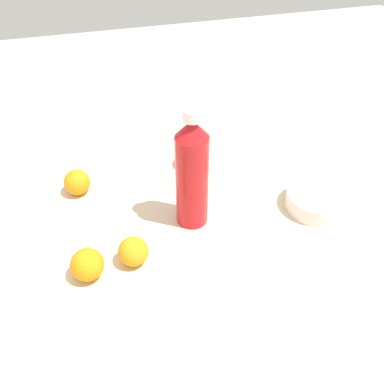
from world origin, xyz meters
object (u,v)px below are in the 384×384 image
orange_3 (133,251)px  ceramic_bowl (317,200)px  orange_0 (87,265)px  orange_1 (193,154)px  water_bottle (192,172)px  orange_2 (77,182)px

orange_3 → ceramic_bowl: 0.44m
orange_3 → ceramic_bowl: (0.44, 0.06, -0.01)m
orange_0 → orange_1: (0.29, 0.30, 0.00)m
water_bottle → orange_1: 0.22m
orange_1 → water_bottle: bearing=-105.0°
ceramic_bowl → orange_1: bearing=136.6°
orange_3 → orange_1: bearing=55.4°
orange_0 → orange_1: orange_1 is taller
water_bottle → ceramic_bowl: bearing=-178.1°
orange_1 → orange_3: 0.35m
orange_0 → ceramic_bowl: orange_0 is taller
orange_1 → orange_2: orange_1 is taller
water_bottle → orange_3: size_ratio=4.59×
orange_0 → ceramic_bowl: 0.53m
orange_0 → orange_3: size_ratio=1.07×
orange_0 → orange_2: size_ratio=1.06×
orange_1 → orange_2: 0.30m
orange_2 → orange_0: bearing=-89.3°
orange_2 → ceramic_bowl: (0.53, -0.19, -0.01)m
water_bottle → orange_3: (-0.15, -0.09, -0.10)m
orange_1 → ceramic_bowl: bearing=-43.4°
water_bottle → orange_0: (-0.24, -0.11, -0.10)m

